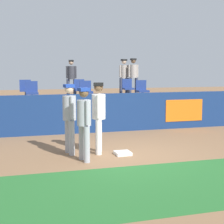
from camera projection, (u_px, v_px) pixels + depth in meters
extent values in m
plane|color=#846042|center=(127.00, 156.00, 8.98)|extent=(60.00, 60.00, 0.00)
cube|color=#26662B|center=(166.00, 184.00, 6.75)|extent=(18.00, 2.80, 0.01)
cube|color=white|center=(123.00, 153.00, 9.09)|extent=(0.40, 0.40, 0.08)
cylinder|color=white|center=(99.00, 135.00, 9.38)|extent=(0.16, 0.16, 0.92)
cylinder|color=white|center=(99.00, 137.00, 9.05)|extent=(0.16, 0.16, 0.92)
cylinder|color=white|center=(99.00, 107.00, 9.12)|extent=(0.44, 0.44, 0.65)
sphere|color=brown|center=(99.00, 87.00, 9.06)|extent=(0.24, 0.24, 0.24)
cube|color=black|center=(99.00, 84.00, 9.05)|extent=(0.31, 0.31, 0.08)
cylinder|color=white|center=(99.00, 105.00, 9.33)|extent=(0.09, 0.09, 0.60)
cylinder|color=white|center=(98.00, 107.00, 8.90)|extent=(0.09, 0.09, 0.60)
ellipsoid|color=brown|center=(103.00, 115.00, 9.36)|extent=(0.17, 0.23, 0.28)
cylinder|color=#9EA3AD|center=(82.00, 142.00, 8.57)|extent=(0.15, 0.15, 0.87)
cylinder|color=#9EA3AD|center=(87.00, 145.00, 8.29)|extent=(0.15, 0.15, 0.87)
cylinder|color=#9EA3AD|center=(84.00, 113.00, 8.34)|extent=(0.39, 0.39, 0.61)
sphere|color=brown|center=(84.00, 93.00, 8.28)|extent=(0.23, 0.23, 0.23)
cube|color=#193899|center=(84.00, 90.00, 8.27)|extent=(0.28, 0.28, 0.08)
cylinder|color=#9EA3AD|center=(81.00, 111.00, 8.51)|extent=(0.09, 0.09, 0.57)
cylinder|color=#9EA3AD|center=(87.00, 113.00, 8.15)|extent=(0.09, 0.09, 0.57)
cylinder|color=#9EA3AD|center=(68.00, 136.00, 9.28)|extent=(0.15, 0.15, 0.90)
cylinder|color=#9EA3AD|center=(72.00, 138.00, 8.98)|extent=(0.15, 0.15, 0.90)
cylinder|color=#9EA3AD|center=(69.00, 108.00, 9.04)|extent=(0.39, 0.39, 0.63)
sphere|color=beige|center=(69.00, 89.00, 8.98)|extent=(0.23, 0.23, 0.23)
cube|color=#193899|center=(69.00, 86.00, 8.97)|extent=(0.28, 0.28, 0.08)
cylinder|color=#9EA3AD|center=(67.00, 106.00, 9.22)|extent=(0.09, 0.09, 0.59)
cylinder|color=#9EA3AD|center=(72.00, 108.00, 8.84)|extent=(0.09, 0.09, 0.59)
cube|color=navy|center=(95.00, 113.00, 12.25)|extent=(18.00, 0.24, 1.35)
cube|color=orange|center=(184.00, 110.00, 13.07)|extent=(1.50, 0.02, 0.81)
cube|color=#59595E|center=(81.00, 111.00, 14.73)|extent=(18.00, 4.80, 0.92)
cylinder|color=#4C4C51|center=(32.00, 99.00, 12.93)|extent=(0.08, 0.08, 0.40)
cube|color=navy|center=(32.00, 93.00, 12.90)|extent=(0.45, 0.44, 0.08)
cube|color=navy|center=(31.00, 86.00, 13.06)|extent=(0.45, 0.06, 0.40)
cylinder|color=#4C4C51|center=(80.00, 94.00, 15.24)|extent=(0.08, 0.08, 0.40)
cube|color=navy|center=(80.00, 90.00, 15.21)|extent=(0.46, 0.44, 0.08)
cube|color=navy|center=(79.00, 84.00, 15.37)|extent=(0.46, 0.06, 0.40)
cylinder|color=#4C4C51|center=(86.00, 97.00, 13.50)|extent=(0.08, 0.08, 0.40)
cube|color=navy|center=(86.00, 92.00, 13.47)|extent=(0.45, 0.44, 0.08)
cube|color=navy|center=(85.00, 86.00, 13.62)|extent=(0.45, 0.06, 0.40)
cylinder|color=#4C4C51|center=(26.00, 95.00, 14.60)|extent=(0.08, 0.08, 0.40)
cube|color=navy|center=(26.00, 90.00, 14.58)|extent=(0.47, 0.44, 0.08)
cube|color=navy|center=(25.00, 84.00, 14.73)|extent=(0.47, 0.06, 0.40)
cylinder|color=#4C4C51|center=(142.00, 96.00, 14.14)|extent=(0.08, 0.08, 0.40)
cube|color=navy|center=(143.00, 91.00, 14.11)|extent=(0.45, 0.44, 0.08)
cube|color=navy|center=(141.00, 85.00, 14.26)|extent=(0.45, 0.06, 0.40)
cylinder|color=#4C4C51|center=(128.00, 93.00, 15.85)|extent=(0.08, 0.08, 0.40)
cube|color=navy|center=(128.00, 89.00, 15.83)|extent=(0.46, 0.44, 0.08)
cube|color=navy|center=(127.00, 83.00, 15.98)|extent=(0.46, 0.06, 0.40)
cylinder|color=#33384C|center=(127.00, 87.00, 16.80)|extent=(0.15, 0.15, 0.86)
cylinder|color=#33384C|center=(121.00, 87.00, 16.66)|extent=(0.15, 0.15, 0.86)
cylinder|color=#A5998C|center=(124.00, 72.00, 16.64)|extent=(0.39, 0.39, 0.61)
sphere|color=beige|center=(124.00, 62.00, 16.58)|extent=(0.22, 0.22, 0.22)
cube|color=black|center=(124.00, 60.00, 16.57)|extent=(0.27, 0.27, 0.08)
cylinder|color=#A5998C|center=(128.00, 71.00, 16.73)|extent=(0.09, 0.09, 0.57)
cylinder|color=#A5998C|center=(120.00, 71.00, 16.55)|extent=(0.09, 0.09, 0.57)
cylinder|color=#33384C|center=(136.00, 87.00, 16.57)|extent=(0.15, 0.15, 0.88)
cylinder|color=#33384C|center=(130.00, 87.00, 16.49)|extent=(0.15, 0.15, 0.88)
cylinder|color=#A5998C|center=(133.00, 71.00, 16.44)|extent=(0.34, 0.34, 0.62)
sphere|color=brown|center=(133.00, 61.00, 16.38)|extent=(0.23, 0.23, 0.23)
cube|color=black|center=(133.00, 59.00, 16.37)|extent=(0.24, 0.24, 0.08)
cylinder|color=#A5998C|center=(137.00, 71.00, 16.49)|extent=(0.09, 0.09, 0.58)
cylinder|color=#A5998C|center=(129.00, 71.00, 16.38)|extent=(0.09, 0.09, 0.58)
cylinder|color=#33384C|center=(75.00, 88.00, 15.79)|extent=(0.14, 0.14, 0.83)
cylinder|color=#33384C|center=(68.00, 88.00, 15.76)|extent=(0.14, 0.14, 0.83)
cylinder|color=#333338|center=(71.00, 73.00, 15.69)|extent=(0.37, 0.37, 0.59)
sphere|color=tan|center=(71.00, 62.00, 15.63)|extent=(0.22, 0.22, 0.22)
cube|color=black|center=(71.00, 61.00, 15.62)|extent=(0.26, 0.26, 0.08)
cylinder|color=#333338|center=(76.00, 72.00, 15.71)|extent=(0.09, 0.09, 0.55)
cylinder|color=#333338|center=(67.00, 72.00, 15.66)|extent=(0.09, 0.09, 0.55)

